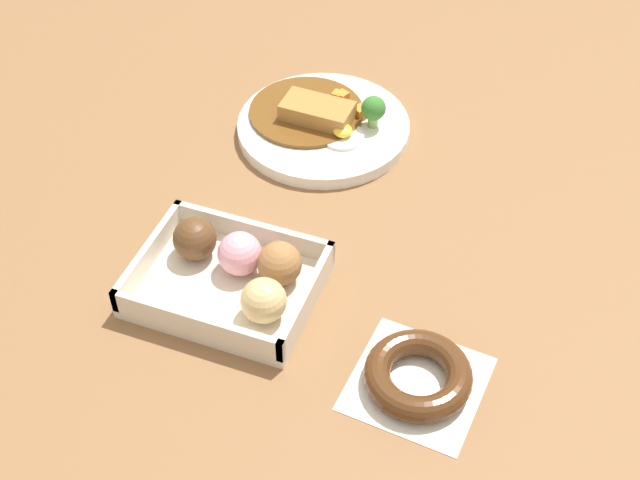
# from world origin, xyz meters

# --- Properties ---
(ground_plane) EXTENTS (1.60, 1.60, 0.00)m
(ground_plane) POSITION_xyz_m (0.00, 0.00, 0.00)
(ground_plane) COLOR brown
(curry_plate) EXTENTS (0.24, 0.24, 0.06)m
(curry_plate) POSITION_xyz_m (0.11, -0.13, 0.01)
(curry_plate) COLOR white
(curry_plate) RESTS_ON ground_plane
(donut_box) EXTENTS (0.21, 0.16, 0.06)m
(donut_box) POSITION_xyz_m (0.10, 0.18, 0.03)
(donut_box) COLOR beige
(donut_box) RESTS_ON ground_plane
(chocolate_ring_donut) EXTENTS (0.15, 0.15, 0.03)m
(chocolate_ring_donut) POSITION_xyz_m (-0.13, 0.24, 0.01)
(chocolate_ring_donut) COLOR white
(chocolate_ring_donut) RESTS_ON ground_plane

